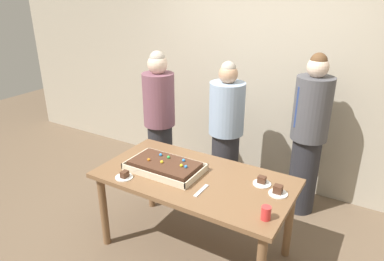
{
  "coord_description": "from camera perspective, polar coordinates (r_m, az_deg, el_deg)",
  "views": [
    {
      "loc": [
        1.33,
        -2.27,
        2.28
      ],
      "look_at": [
        -0.11,
        0.15,
        1.12
      ],
      "focal_mm": 32.71,
      "sensor_mm": 36.0,
      "label": 1
    }
  ],
  "objects": [
    {
      "name": "plated_slice_far_left",
      "position": [
        2.86,
        13.84,
        -9.6
      ],
      "size": [
        0.15,
        0.15,
        0.08
      ],
      "color": "white",
      "rests_on": "party_table"
    },
    {
      "name": "party_table",
      "position": [
        3.07,
        0.39,
        -9.04
      ],
      "size": [
        1.68,
        0.88,
        0.77
      ],
      "color": "brown",
      "rests_on": "ground_plane"
    },
    {
      "name": "plated_slice_near_left",
      "position": [
        2.96,
        11.33,
        -8.21
      ],
      "size": [
        0.15,
        0.15,
        0.07
      ],
      "color": "white",
      "rests_on": "party_table"
    },
    {
      "name": "cake_server_utensil",
      "position": [
        2.83,
        1.52,
        -9.75
      ],
      "size": [
        0.03,
        0.2,
        0.01
      ],
      "primitive_type": "cube",
      "color": "silver",
      "rests_on": "party_table"
    },
    {
      "name": "sheet_cake",
      "position": [
        3.12,
        -4.45,
        -5.81
      ],
      "size": [
        0.67,
        0.39,
        0.1
      ],
      "color": "beige",
      "rests_on": "party_table"
    },
    {
      "name": "interior_back_panel",
      "position": [
        4.16,
        11.86,
        11.1
      ],
      "size": [
        8.0,
        0.12,
        3.0
      ],
      "primitive_type": "cube",
      "color": "#B2A893",
      "rests_on": "ground_plane"
    },
    {
      "name": "drink_cup_nearest",
      "position": [
        2.55,
        11.97,
        -13.02
      ],
      "size": [
        0.07,
        0.07,
        0.1
      ],
      "primitive_type": "cylinder",
      "color": "red",
      "rests_on": "party_table"
    },
    {
      "name": "person_serving_front",
      "position": [
        4.0,
        -5.32,
        1.49
      ],
      "size": [
        0.35,
        0.35,
        1.66
      ],
      "rotation": [
        0.0,
        0.0,
        -0.9
      ],
      "color": "#28282D",
      "rests_on": "ground_plane"
    },
    {
      "name": "person_green_shirt_behind",
      "position": [
        3.75,
        18.47,
        -0.7
      ],
      "size": [
        0.37,
        0.37,
        1.72
      ],
      "rotation": [
        0.0,
        0.0,
        -2.25
      ],
      "color": "#28282D",
      "rests_on": "ground_plane"
    },
    {
      "name": "person_striped_tie_right",
      "position": [
        3.8,
        5.55,
        -0.42
      ],
      "size": [
        0.37,
        0.37,
        1.59
      ],
      "rotation": [
        0.0,
        0.0,
        -1.71
      ],
      "color": "#28282D",
      "rests_on": "ground_plane"
    },
    {
      "name": "ground_plane",
      "position": [
        3.47,
        0.36,
        -18.62
      ],
      "size": [
        12.0,
        12.0,
        0.0
      ],
      "primitive_type": "plane",
      "color": "brown"
    },
    {
      "name": "plated_slice_near_right",
      "position": [
        3.05,
        -10.98,
        -7.28
      ],
      "size": [
        0.15,
        0.15,
        0.06
      ],
      "color": "white",
      "rests_on": "party_table"
    }
  ]
}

